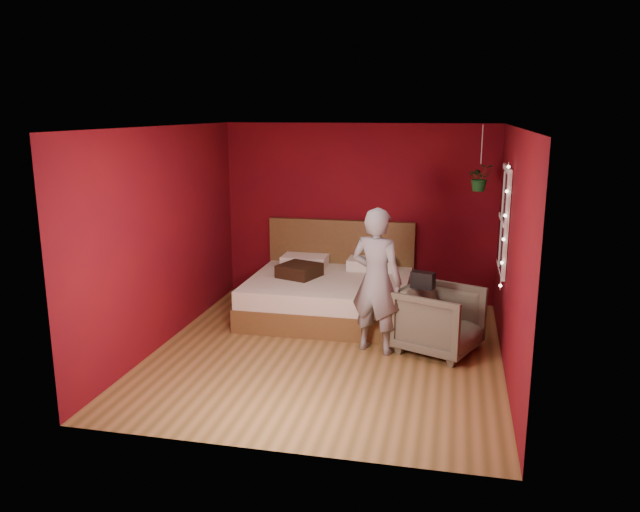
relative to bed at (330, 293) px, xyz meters
The scene contains 10 objects.
floor 1.43m from the bed, 80.01° to the right, with size 4.50×4.50×0.00m, color olive.
room_walls 1.96m from the bed, 80.01° to the right, with size 4.04×4.54×2.62m.
window 2.55m from the bed, 12.19° to the right, with size 0.05×0.97×1.27m.
fairy_lights 2.68m from the bed, 24.66° to the right, with size 0.04×0.04×1.45m.
bed is the anchor object (origin of this frame).
person 1.55m from the bed, 57.20° to the right, with size 0.63×0.41×1.71m, color gray.
armchair 1.87m from the bed, 35.63° to the right, with size 0.84×0.86×0.78m, color #565644.
handbag 1.83m from the bed, 41.01° to the right, with size 0.26×0.13×0.19m, color black.
throw_pillow 0.53m from the bed, 166.46° to the right, with size 0.49×0.49×0.17m, color black.
hanging_plant 2.52m from the bed, ahead, with size 0.37×0.34×0.84m.
Camera 1 is at (1.39, -6.75, 2.78)m, focal length 35.00 mm.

